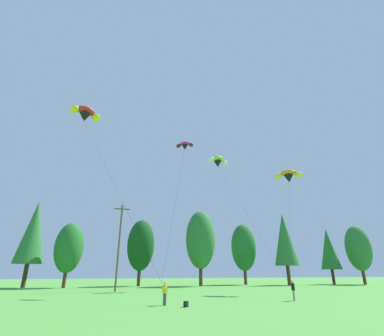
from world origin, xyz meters
name	(u,v)px	position (x,y,z in m)	size (l,w,h in m)	color
treeline_tree_c	(33,232)	(-22.72, 53.52, 8.69)	(4.65, 4.65, 13.88)	#472D19
treeline_tree_d	(69,248)	(-16.56, 51.82, 6.14)	(4.54, 4.54, 10.14)	#472D19
treeline_tree_e	(141,245)	(-4.60, 54.84, 7.07)	(4.95, 4.95, 11.68)	#472D19
treeline_tree_f	(200,239)	(6.07, 51.69, 8.09)	(5.41, 5.41, 13.37)	#472D19
treeline_tree_g	(244,247)	(16.44, 55.16, 7.15)	(4.99, 4.99, 11.81)	#472D19
treeline_tree_h	(285,239)	(23.39, 50.76, 8.56)	(4.61, 4.61, 13.66)	#472D19
treeline_tree_i	(329,249)	(34.43, 51.82, 6.92)	(4.03, 4.03, 11.04)	#472D19
treeline_tree_j	(358,248)	(39.97, 49.61, 7.07)	(4.95, 4.95, 11.67)	#472D19
utility_pole	(119,244)	(-8.86, 41.01, 5.97)	(2.20, 0.26, 11.40)	brown
kite_flyer_near	(165,291)	(-5.55, 23.32, 1.00)	(0.71, 0.73, 1.69)	#4C4C51
kite_flyer_mid	(293,289)	(6.05, 23.86, 0.99)	(0.42, 0.60, 1.69)	gray
parafoil_kite_high_magenta	(185,146)	(-1.37, 34.43, 18.72)	(5.73, 12.12, 17.75)	#D12893
parafoil_kite_mid_orange	(289,176)	(13.48, 32.92, 15.19)	(9.48, 10.50, 14.90)	orange
parafoil_kite_far_red_yellow	(85,114)	(-14.44, 32.69, 20.62)	(10.50, 10.98, 19.98)	red
parafoil_kite_low_lime_white	(218,161)	(6.40, 42.09, 20.12)	(4.06, 19.16, 19.98)	#93D633
backpack	(186,304)	(-4.27, 21.81, 0.20)	(0.32, 0.24, 0.40)	black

